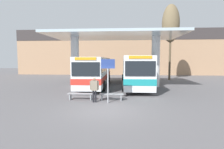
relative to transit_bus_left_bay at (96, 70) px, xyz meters
name	(u,v)px	position (x,y,z in m)	size (l,w,h in m)	color
ground_plane	(106,110)	(2.08, -9.18, -1.71)	(100.00, 100.00, 0.00)	#565456
townhouse_backdrop	(119,48)	(2.08, 14.71, 3.35)	(40.00, 0.58, 8.68)	#9E7A5B
station_canopy	(115,42)	(2.08, -0.12, 2.99)	(13.58, 6.96, 5.51)	silver
transit_bus_left_bay	(96,70)	(0.00, 0.00, 0.00)	(2.81, 10.65, 3.05)	silver
transit_bus_center_bay	(135,70)	(4.25, 0.46, 0.06)	(2.83, 11.98, 3.16)	silver
waiting_bench_near_pillar	(111,95)	(2.22, -6.73, -1.37)	(1.68, 0.44, 0.46)	gray
waiting_bench_mid_platform	(81,95)	(0.04, -6.73, -1.36)	(1.87, 0.44, 0.46)	gray
info_sign_platform	(108,72)	(2.05, -7.53, 0.34)	(0.90, 0.09, 2.86)	gray
pedestrian_waiting	(94,87)	(1.14, -7.41, -0.70)	(0.61, 0.24, 1.65)	black
poplar_tree_behind_left	(171,24)	(9.50, 6.46, 6.11)	(2.37, 2.37, 10.51)	brown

